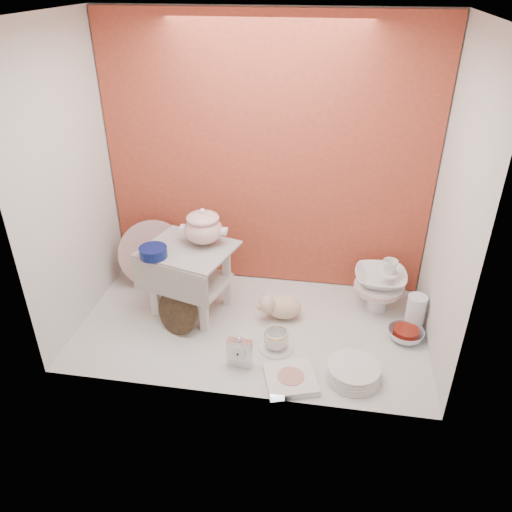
% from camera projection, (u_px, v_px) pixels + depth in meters
% --- Properties ---
extents(ground, '(1.80, 1.80, 0.00)m').
position_uv_depth(ground, '(252.00, 326.00, 2.68)').
color(ground, silver).
rests_on(ground, ground).
extents(niche_shell, '(1.86, 1.03, 1.53)m').
position_uv_depth(niche_shell, '(257.00, 145.00, 2.37)').
color(niche_shell, '#BA3D2E').
rests_on(niche_shell, ground).
extents(step_stool, '(0.53, 0.49, 0.39)m').
position_uv_depth(step_stool, '(191.00, 280.00, 2.71)').
color(step_stool, silver).
rests_on(step_stool, ground).
extents(soup_tureen, '(0.24, 0.24, 0.20)m').
position_uv_depth(soup_tureen, '(203.00, 226.00, 2.61)').
color(soup_tureen, white).
rests_on(soup_tureen, step_stool).
extents(cobalt_bowl, '(0.17, 0.17, 0.05)m').
position_uv_depth(cobalt_bowl, '(153.00, 252.00, 2.53)').
color(cobalt_bowl, '#0A1650').
rests_on(cobalt_bowl, step_stool).
extents(floral_platter, '(0.42, 0.29, 0.39)m').
position_uv_depth(floral_platter, '(153.00, 254.00, 2.96)').
color(floral_platter, silver).
rests_on(floral_platter, ground).
extents(blue_white_vase, '(0.24, 0.24, 0.22)m').
position_uv_depth(blue_white_vase, '(188.00, 270.00, 2.96)').
color(blue_white_vase, silver).
rests_on(blue_white_vase, ground).
extents(lacquer_tray, '(0.26, 0.18, 0.24)m').
position_uv_depth(lacquer_tray, '(178.00, 311.00, 2.59)').
color(lacquer_tray, black).
rests_on(lacquer_tray, ground).
extents(mantel_clock, '(0.12, 0.05, 0.17)m').
position_uv_depth(mantel_clock, '(240.00, 352.00, 2.37)').
color(mantel_clock, silver).
rests_on(mantel_clock, ground).
extents(plush_pig, '(0.25, 0.17, 0.15)m').
position_uv_depth(plush_pig, '(283.00, 307.00, 2.71)').
color(plush_pig, '#CEB191').
rests_on(plush_pig, ground).
extents(teacup_saucer, '(0.19, 0.19, 0.01)m').
position_uv_depth(teacup_saucer, '(276.00, 348.00, 2.52)').
color(teacup_saucer, white).
rests_on(teacup_saucer, ground).
extents(gold_rim_teacup, '(0.12, 0.12, 0.10)m').
position_uv_depth(gold_rim_teacup, '(276.00, 339.00, 2.49)').
color(gold_rim_teacup, white).
rests_on(gold_rim_teacup, teacup_saucer).
extents(lattice_dish, '(0.28, 0.28, 0.03)m').
position_uv_depth(lattice_dish, '(290.00, 379.00, 2.31)').
color(lattice_dish, white).
rests_on(lattice_dish, ground).
extents(dinner_plate_stack, '(0.33, 0.33, 0.07)m').
position_uv_depth(dinner_plate_stack, '(353.00, 372.00, 2.32)').
color(dinner_plate_stack, white).
rests_on(dinner_plate_stack, ground).
extents(crystal_bowl, '(0.23, 0.23, 0.06)m').
position_uv_depth(crystal_bowl, '(405.00, 334.00, 2.57)').
color(crystal_bowl, silver).
rests_on(crystal_bowl, ground).
extents(clear_glass_vase, '(0.11, 0.11, 0.20)m').
position_uv_depth(clear_glass_vase, '(415.00, 313.00, 2.61)').
color(clear_glass_vase, silver).
rests_on(clear_glass_vase, ground).
extents(porcelain_tower, '(0.36, 0.36, 0.32)m').
position_uv_depth(porcelain_tower, '(379.00, 284.00, 2.74)').
color(porcelain_tower, white).
rests_on(porcelain_tower, ground).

